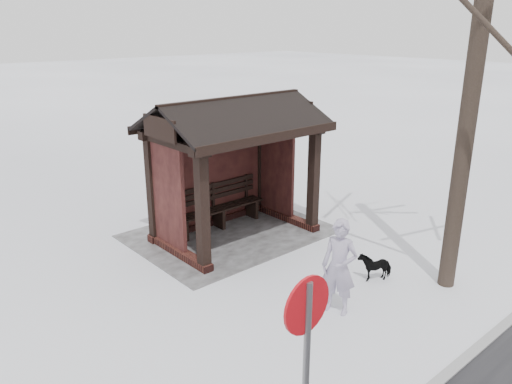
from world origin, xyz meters
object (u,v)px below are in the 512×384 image
Objects in this scene: bus_shelter at (230,140)px; pedestrian at (339,267)px; dog at (375,266)px; road_sign at (306,338)px.

pedestrian is (0.69, 3.64, -1.37)m from bus_shelter.
bus_shelter is 3.93m from dog.
bus_shelter is 6.44m from road_sign.
pedestrian is at bearing 79.34° from bus_shelter.
road_sign reaches higher than pedestrian.
road_sign is at bearing 58.00° from bus_shelter.
pedestrian is 1.51m from dog.
road_sign is (3.40, 5.44, -0.50)m from bus_shelter.
dog is 0.26× the size of road_sign.
pedestrian reaches higher than dog.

